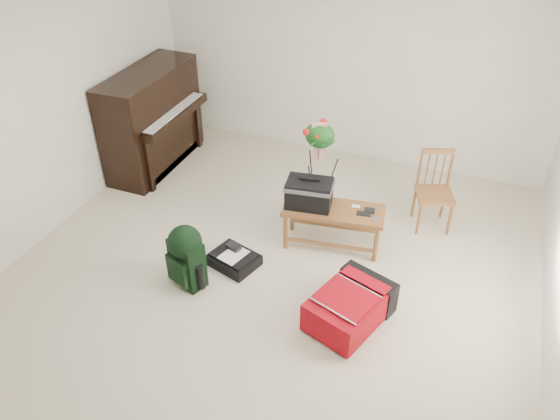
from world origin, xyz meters
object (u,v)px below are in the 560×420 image
at_px(red_suitcase, 351,302).
at_px(green_backpack, 186,254).
at_px(dining_chair, 435,192).
at_px(flower_stand, 318,175).
at_px(piano, 153,121).
at_px(black_duffel, 234,259).
at_px(bench, 318,197).

distance_m(red_suitcase, green_backpack, 1.59).
bearing_deg(dining_chair, flower_stand, -179.03).
relative_size(piano, green_backpack, 2.27).
height_order(black_duffel, green_backpack, green_backpack).
relative_size(bench, red_suitcase, 1.18).
bearing_deg(dining_chair, piano, 159.69).
relative_size(dining_chair, red_suitcase, 0.96).
distance_m(green_backpack, flower_stand, 1.63).
bearing_deg(piano, black_duffel, -39.44).
height_order(red_suitcase, black_duffel, red_suitcase).
height_order(piano, red_suitcase, piano).
relative_size(green_backpack, flower_stand, 0.52).
bearing_deg(green_backpack, bench, 70.78).
height_order(dining_chair, black_duffel, dining_chair).
bearing_deg(green_backpack, dining_chair, 63.89).
relative_size(red_suitcase, flower_stand, 0.72).
xyz_separation_m(black_duffel, flower_stand, (0.55, 0.97, 0.55)).
xyz_separation_m(bench, dining_chair, (1.09, 0.75, -0.13)).
bearing_deg(green_backpack, black_duffel, 76.31).
height_order(piano, dining_chair, piano).
relative_size(red_suitcase, black_duffel, 1.67).
bearing_deg(red_suitcase, black_duffel, -172.43).
height_order(dining_chair, red_suitcase, dining_chair).
bearing_deg(piano, bench, -18.16).
xyz_separation_m(bench, black_duffel, (-0.65, -0.67, -0.49)).
bearing_deg(flower_stand, green_backpack, -138.12).
bearing_deg(red_suitcase, flower_stand, 140.02).
distance_m(piano, dining_chair, 3.52).
relative_size(dining_chair, green_backpack, 1.32).
bearing_deg(dining_chair, black_duffel, -160.23).
bearing_deg(dining_chair, bench, -164.94).
bearing_deg(red_suitcase, piano, 169.74).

